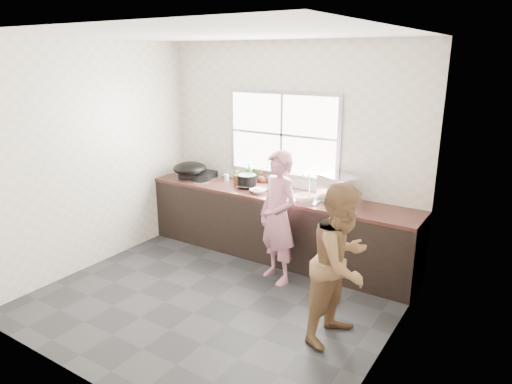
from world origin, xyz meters
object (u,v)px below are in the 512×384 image
Objects in this scene: plate_food at (242,182)px; burner at (199,174)px; bottle_brown_tall at (238,178)px; woman at (278,222)px; pot_lid_right at (213,177)px; pot_lid_left at (201,181)px; bowl_crabs at (304,199)px; bowl_held at (309,197)px; black_pot at (247,181)px; bottle_green at (249,173)px; wok at (190,168)px; dish_rack at (339,190)px; cutting_board at (266,186)px; glass_jar at (226,178)px; person_side at (342,263)px; bottle_brown_short at (262,179)px; bowl_mince at (258,191)px.

burner reaches higher than plate_food.
bottle_brown_tall reaches higher than burner.
pot_lid_right is (-1.49, 0.73, 0.15)m from woman.
burner is 1.85× the size of pot_lid_left.
bowl_held reaches higher than bowl_crabs.
black_pot is (-0.91, 0.02, 0.06)m from bowl_held.
black_pot is 1.06× the size of plate_food.
bottle_green is at bearing 36.54° from plate_food.
bowl_held is 0.43× the size of wok.
woman reaches higher than dish_rack.
bottle_green is (-0.33, 0.10, 0.12)m from cutting_board.
pot_lid_right is at bearing 165.38° from black_pot.
bottle_green is at bearing 163.44° from cutting_board.
cutting_board is 3.73× the size of glass_jar.
cutting_board is (-1.61, 1.35, 0.14)m from person_side.
bottle_green is 0.68m from pot_lid_left.
woman reaches higher than black_pot.
bottle_brown_tall is at bearing -15.43° from glass_jar.
pot_lid_left reaches higher than pot_lid_right.
cutting_board is at bearing -2.96° from pot_lid_right.
black_pot is (-1.83, 1.21, 0.21)m from person_side.
bowl_held is at bearing 47.06° from person_side.
black_pot is at bearing -147.66° from cutting_board.
bowl_crabs is 0.89m from bottle_brown_short.
pot_lid_right is at bearing -160.73° from dish_rack.
bottle_brown_short is 0.72× the size of pot_lid_right.
person_side is at bearing -28.87° from pot_lid_right.
cutting_board is 2.27× the size of bottle_brown_short.
bottle_brown_short is at bearing 15.65° from wok.
burner is 2.15m from dish_rack.
wok reaches higher than black_pot.
wok is at bearing -172.26° from bottle_brown_tall.
bottle_brown_tall is at bearing -145.24° from bottle_brown_short.
bowl_held is 1.62m from pot_lid_right.
pot_lid_right is (0.00, 0.27, -0.00)m from pot_lid_left.
pot_lid_right is at bearing -176.18° from bottle_brown_short.
woman is 5.91× the size of black_pot.
pot_lid_left is (-0.28, -0.20, -0.04)m from glass_jar.
burner reaches higher than cutting_board.
black_pot is (-0.89, 0.12, 0.06)m from bowl_crabs.
cutting_board is 1.10m from burner.
plate_food is 0.50m from pot_lid_right.
woman is 3.23× the size of burner.
bottle_brown_short is at bearing 59.88° from person_side.
black_pot is at bearing -108.63° from bottle_brown_short.
bowl_mince is 0.87× the size of plate_food.
plate_food is 0.49× the size of wok.
plate_food is 0.52× the size of dish_rack.
woman is 3.11× the size of wok.
burner is at bearing -172.42° from bottle_brown_short.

